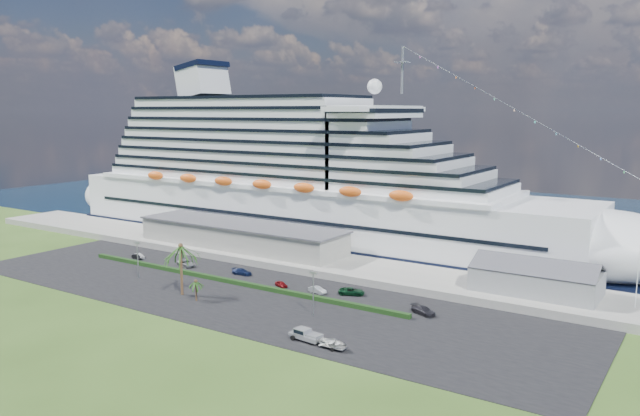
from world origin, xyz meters
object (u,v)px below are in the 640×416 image
Objects in this scene: pickup_truck at (305,334)px; cruise_ship at (302,183)px; parked_car_3 at (242,272)px; boat_trailer at (333,343)px.

cruise_ship is at bearing 125.25° from pickup_truck.
cruise_ship is 45.58m from parked_car_3.
parked_car_3 is 0.88× the size of boat_trailer.
pickup_truck is (47.71, -67.50, -15.46)m from cruise_ship.
boat_trailer is at bearing -6.21° from pickup_truck.
parked_car_3 is 49.84m from boat_trailer.
parked_car_3 is 44.73m from pickup_truck.
cruise_ship is 84.10m from pickup_truck.
pickup_truck is 5.81m from boat_trailer.
boat_trailer is at bearing -51.87° from cruise_ship.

